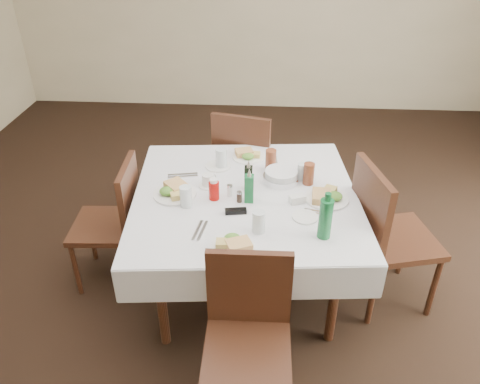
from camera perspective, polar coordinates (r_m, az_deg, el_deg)
The scene contains 33 objects.
ground_plane at distance 3.39m, azimuth -0.61°, elevation -11.85°, with size 7.00×7.00×0.00m, color black.
room_shell at distance 2.52m, azimuth -0.84°, elevation 17.39°, with size 6.04×7.04×2.80m.
dining_table at distance 3.01m, azimuth 0.67°, elevation -1.44°, with size 1.54×1.54×0.76m.
chair_north at distance 3.81m, azimuth 0.58°, elevation 4.03°, with size 0.56×0.56×0.98m.
chair_south at distance 2.46m, azimuth 0.98°, elevation -16.04°, with size 0.44×0.44×0.91m.
chair_east at distance 3.09m, azimuth 17.09°, elevation -4.43°, with size 0.58×0.58×1.02m.
chair_west at distance 3.28m, azimuth -14.80°, elevation -2.90°, with size 0.46×0.46×0.92m.
meal_north at distance 3.39m, azimuth 0.95°, elevation 4.51°, with size 0.23×0.23×0.05m.
meal_south at distance 2.52m, azimuth -0.82°, elevation -6.42°, with size 0.25×0.25×0.05m.
meal_east at distance 2.95m, azimuth 10.52°, elevation -0.55°, with size 0.28×0.28×0.06m.
meal_west at distance 2.99m, azimuth -8.04°, elevation 0.11°, with size 0.27×0.27×0.06m.
side_plate_a at distance 3.28m, azimuth -2.71°, elevation 3.18°, with size 0.18×0.18×0.01m.
side_plate_b at distance 2.78m, azimuth 7.93°, elevation -3.03°, with size 0.15×0.15×0.01m.
water_n at distance 3.24m, azimuth -2.29°, elevation 4.11°, with size 0.08×0.08×0.14m.
water_s at distance 2.61m, azimuth 2.28°, elevation -3.65°, with size 0.07×0.07×0.13m.
water_e at distance 3.13m, azimuth 7.57°, elevation 2.48°, with size 0.06×0.06×0.12m.
water_w at distance 2.84m, azimuth -6.62°, elevation -0.56°, with size 0.07×0.07×0.13m.
iced_tea_a at distance 3.21m, azimuth 3.77°, elevation 3.89°, with size 0.07×0.07×0.15m.
iced_tea_b at distance 3.08m, azimuth 8.38°, elevation 2.21°, with size 0.07×0.07×0.15m.
bread_basket at distance 3.10m, azimuth 5.03°, elevation 1.93°, with size 0.24×0.24×0.08m.
oil_cruet_dark at distance 2.98m, azimuth 1.04°, elevation 1.84°, with size 0.05×0.05×0.21m.
oil_cruet_green at distance 2.85m, azimuth 1.13°, elevation 0.57°, with size 0.06×0.06×0.23m.
ketchup_bottle at distance 2.89m, azimuth -3.19°, elevation 0.28°, with size 0.07×0.07×0.14m.
salt_shaker at distance 2.93m, azimuth -1.26°, elevation 0.20°, with size 0.03×0.03×0.08m.
pepper_shaker at distance 2.88m, azimuth -0.09°, elevation -0.59°, with size 0.03×0.03×0.07m.
coffee_mug at distance 3.04m, azimuth -3.90°, elevation 1.37°, with size 0.12×0.12×0.09m.
sunglasses at distance 2.79m, azimuth -0.52°, elevation -2.35°, with size 0.13×0.06×0.03m.
green_bottle at distance 2.58m, azimuth 10.38°, elevation -3.13°, with size 0.07×0.07×0.28m.
sugar_caddy at distance 2.90m, azimuth 7.00°, elevation -0.82°, with size 0.11×0.09×0.05m.
cutlery_n at distance 3.37m, azimuth 4.18°, elevation 3.93°, with size 0.06×0.18×0.01m.
cutlery_s at distance 2.65m, azimuth -4.91°, elevation -4.72°, with size 0.07×0.19×0.01m.
cutlery_e at distance 2.83m, azimuth 9.42°, elevation -2.49°, with size 0.17×0.08×0.01m.
cutlery_w at distance 3.19m, azimuth -6.98°, elevation 2.00°, with size 0.21×0.09×0.01m.
Camera 1 is at (0.19, -2.43, 2.35)m, focal length 35.00 mm.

